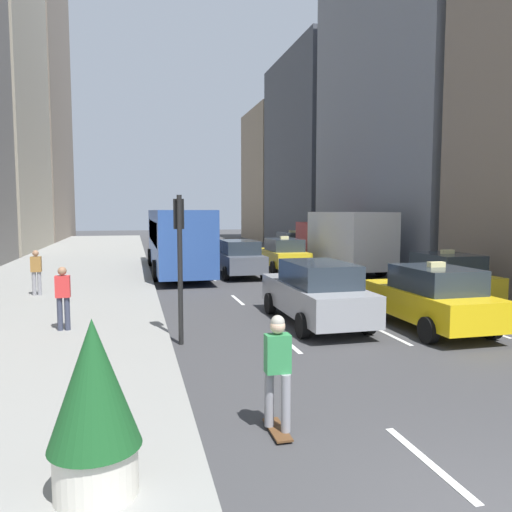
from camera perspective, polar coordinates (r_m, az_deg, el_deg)
sidewalk_left at (r=30.77m, az=-19.74°, el=-0.97°), size 8.00×66.00×0.15m
lane_markings at (r=27.41m, az=-0.23°, el=-1.53°), size 5.72×56.00×0.01m
building_row_right at (r=33.09m, az=15.70°, el=16.79°), size 6.00×55.40×25.50m
taxi_lead at (r=34.55m, az=4.05°, el=1.31°), size 2.02×4.40×1.87m
taxi_second at (r=26.83m, az=3.12°, el=0.19°), size 2.02×4.40×1.87m
taxi_third at (r=14.39m, az=19.36°, el=-4.48°), size 2.02×4.40×1.87m
taxi_fourth at (r=18.84m, az=20.61°, el=-2.28°), size 2.02×4.40×1.87m
sedan_black_near at (r=14.35m, az=6.84°, el=-4.13°), size 2.02×4.99×1.79m
sedan_silver_behind at (r=24.52m, az=-2.00°, el=-0.22°), size 2.02×4.80×1.78m
city_bus at (r=26.28m, az=-9.05°, el=2.01°), size 2.80×11.61×3.25m
box_truck at (r=26.54m, az=9.74°, el=1.87°), size 2.58×8.40×3.15m
skateboarder at (r=7.37m, az=2.48°, el=-12.72°), size 0.36×0.80×1.75m
planter_with_shrub at (r=5.84m, az=-18.02°, el=-15.90°), size 1.00×1.00×1.95m
pedestrian_mid_block at (r=13.76m, az=-21.20°, el=-4.18°), size 0.36×0.22×1.65m
pedestrian_far_walking at (r=19.79m, az=-23.82°, el=-1.50°), size 0.36×0.22×1.65m
traffic_light_pole at (r=12.09m, az=-8.74°, el=1.26°), size 0.24×0.42×3.60m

